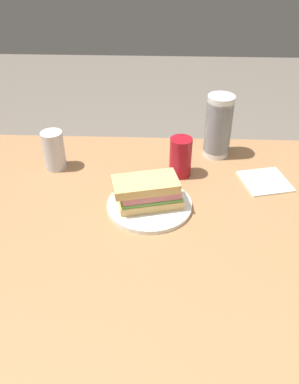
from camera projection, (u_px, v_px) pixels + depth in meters
The scene contains 7 objects.
dining_table at pixel (184, 270), 1.00m from camera, with size 1.83×1.12×0.75m.
paper_plate at pixel (149, 205), 1.08m from camera, with size 0.23×0.23×0.01m, color white.
sandwich at pixel (148, 192), 1.05m from camera, with size 0.20×0.14×0.08m.
soda_can_red at pixel (181, 157), 1.18m from camera, with size 0.07×0.07×0.12m, color maroon.
plastic_cup_stack at pixel (218, 126), 1.26m from camera, with size 0.08×0.08×0.20m.
soda_can_silver at pixel (54, 150), 1.21m from camera, with size 0.07×0.07×0.12m, color silver.
paper_napkin at pixel (265, 181), 1.18m from camera, with size 0.13×0.13×0.01m, color white.
Camera 1 is at (0.06, 0.70, 1.42)m, focal length 37.08 mm.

